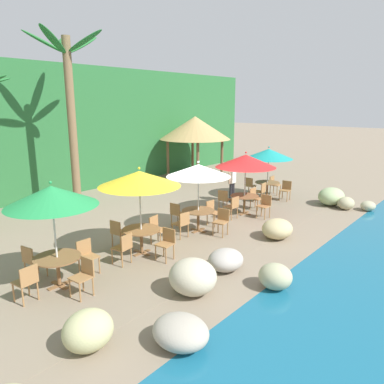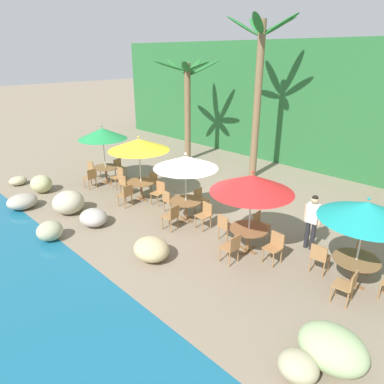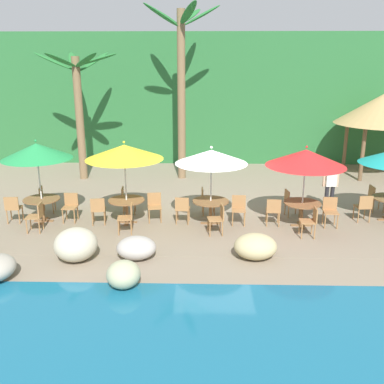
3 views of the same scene
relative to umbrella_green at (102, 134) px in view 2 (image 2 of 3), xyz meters
name	(u,v)px [view 2 (image 2 of 3)]	position (x,y,z in m)	size (l,w,h in m)	color
ground_plane	(193,219)	(5.31, 0.17, -2.22)	(120.00, 120.00, 0.00)	gray
terrace_deck	(193,219)	(5.31, 0.17, -2.21)	(18.00, 5.20, 0.01)	gray
foliage_backdrop	(324,106)	(5.31, 9.17, 0.78)	(28.00, 2.40, 6.00)	#286633
rock_seawall	(108,232)	(4.59, -2.80, -1.89)	(14.87, 2.60, 0.82)	#9EB67F
umbrella_green	(102,134)	(0.00, 0.00, 0.00)	(2.08, 2.08, 2.56)	silver
dining_table_green	(106,170)	(0.00, 0.00, -1.60)	(1.10, 1.10, 0.74)	brown
chair_green_seaward	(118,176)	(0.85, 0.08, -1.70)	(0.42, 0.43, 0.87)	#9E7042
chair_green_inland	(119,167)	(-0.21, 0.83, -1.70)	(0.48, 0.48, 0.87)	#9E7042
chair_green_left	(93,168)	(-0.84, -0.17, -1.70)	(0.46, 0.46, 0.87)	#9E7042
chair_green_right	(91,177)	(0.15, -0.84, -1.70)	(0.45, 0.45, 0.87)	#9E7042
umbrella_yellow	(139,145)	(2.61, -0.04, 0.00)	(2.31, 2.31, 2.54)	silver
dining_table_yellow	(141,185)	(2.61, -0.04, -1.60)	(1.10, 1.10, 0.74)	brown
chair_yellow_seaward	(159,191)	(3.44, 0.18, -1.70)	(0.48, 0.48, 0.87)	#9E7042
chair_yellow_inland	(155,181)	(2.46, 0.80, -1.70)	(0.46, 0.45, 0.87)	#9E7042
chair_yellow_left	(125,183)	(1.79, -0.25, -1.70)	(0.48, 0.48, 0.87)	#9E7042
chair_yellow_right	(126,194)	(2.79, -0.87, -1.70)	(0.47, 0.46, 0.87)	#9E7042
umbrella_white	(186,162)	(5.17, -0.07, -0.13)	(2.13, 2.13, 2.41)	silver
dining_table_white	(186,204)	(5.17, -0.07, -1.60)	(1.10, 1.10, 0.74)	brown
chair_white_seaward	(205,214)	(6.03, -0.02, -1.70)	(0.44, 0.45, 0.87)	#9E7042
chair_white_inland	(200,199)	(5.03, 0.78, -1.70)	(0.45, 0.45, 0.87)	#9E7042
chair_white_left	(169,200)	(4.32, -0.10, -1.70)	(0.45, 0.45, 0.87)	#9E7042
chair_white_right	(172,216)	(5.38, -0.89, -1.70)	(0.48, 0.48, 0.87)	#9E7042
umbrella_red	(252,184)	(7.90, -0.18, -0.11)	(2.32, 2.32, 2.46)	silver
dining_table_red	(249,232)	(7.90, -0.18, -1.60)	(1.10, 1.10, 0.74)	brown
chair_red_seaward	(275,246)	(8.75, -0.14, -1.70)	(0.45, 0.45, 0.87)	#9E7042
chair_red_inland	(260,224)	(7.70, 0.65, -1.70)	(0.48, 0.47, 0.87)	#9E7042
chair_red_left	(225,226)	(7.04, -0.21, -1.70)	(0.45, 0.46, 0.87)	#9E7042
chair_red_right	(232,247)	(7.97, -1.03, -1.70)	(0.44, 0.43, 0.87)	#9E7042
umbrella_teal	(367,211)	(10.71, 0.38, -0.18)	(2.15, 2.15, 2.37)	silver
dining_table_teal	(356,264)	(10.71, 0.38, -1.60)	(1.10, 1.10, 0.74)	brown
chair_teal_inland	(362,252)	(10.56, 1.22, -1.70)	(0.45, 0.45, 0.87)	#9E7042
chair_teal_left	(320,256)	(9.87, 0.22, -1.70)	(0.46, 0.46, 0.87)	#9E7042
chair_teal_right	(348,285)	(10.88, -0.46, -1.70)	(0.47, 0.46, 0.87)	#9E7042
palm_tree_nearest	(188,92)	(-0.05, 5.10, 1.33)	(3.45, 3.30, 5.14)	brown
palm_tree_second	(259,79)	(4.05, 5.35, 2.16)	(3.01, 2.97, 6.86)	brown
waiter_in_white	(312,218)	(9.09, 1.21, -1.23)	(0.52, 0.23, 1.70)	#232328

